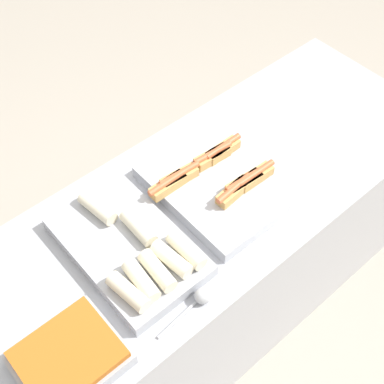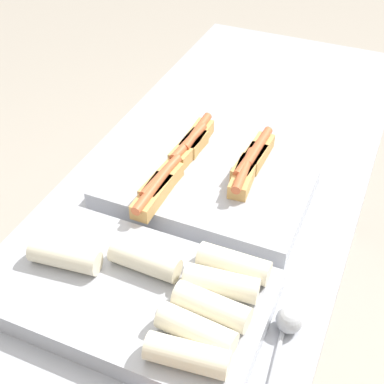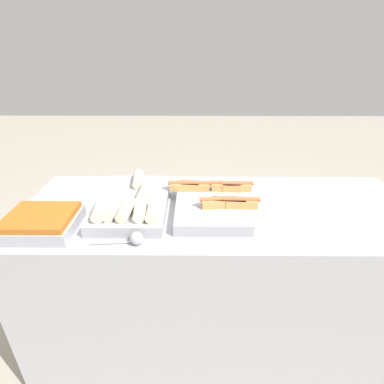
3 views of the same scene
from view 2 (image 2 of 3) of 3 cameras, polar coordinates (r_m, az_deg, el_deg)
name	(u,v)px [view 2 (image 2 of 3)]	position (r m, az deg, el deg)	size (l,w,h in m)	color
ground_plane	(206,373)	(2.02, 1.54, -18.71)	(12.00, 12.00, 0.00)	#ADA393
counter	(209,295)	(1.66, 1.81, -10.96)	(1.87, 0.72, 0.87)	#A8AAB2
tray_hotdogs	(207,182)	(1.30, 1.57, 1.02)	(0.41, 0.49, 0.10)	#A8AAB2
tray_wraps	(146,296)	(1.06, -4.93, -10.95)	(0.32, 0.51, 0.10)	#A8AAB2
serving_spoon_near	(288,325)	(1.05, 10.18, -13.80)	(0.21, 0.05, 0.05)	#B2B5BA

